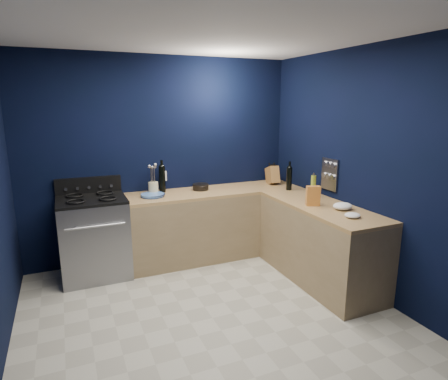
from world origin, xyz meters
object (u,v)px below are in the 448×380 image
gas_range (94,238)px  plate_stack (153,195)px  utensil_crock (153,188)px  knife_block (272,175)px  crouton_bag (313,196)px

gas_range → plate_stack: 0.84m
gas_range → utensil_crock: 0.92m
utensil_crock → knife_block: size_ratio=0.64×
crouton_bag → knife_block: bearing=102.3°
gas_range → knife_block: knife_block is taller
plate_stack → utensil_crock: 0.15m
gas_range → knife_block: bearing=1.7°
crouton_bag → gas_range: bearing=174.4°
plate_stack → utensil_crock: (0.04, 0.13, 0.06)m
plate_stack → crouton_bag: bearing=-35.4°
gas_range → crouton_bag: size_ratio=4.18×
gas_range → knife_block: size_ratio=3.86×
plate_stack → knife_block: bearing=2.7°
gas_range → crouton_bag: crouton_bag is taller
gas_range → knife_block: (2.43, 0.07, 0.56)m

